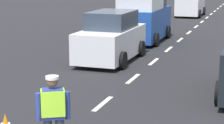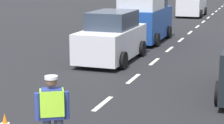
{
  "view_description": "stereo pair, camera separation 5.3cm",
  "coord_description": "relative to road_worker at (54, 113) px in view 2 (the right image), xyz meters",
  "views": [
    {
      "loc": [
        3.98,
        -4.94,
        3.62
      ],
      "look_at": [
        0.09,
        6.22,
        1.1
      ],
      "focal_mm": 68.02,
      "sensor_mm": 36.0,
      "label": 1
    },
    {
      "loc": [
        4.03,
        -4.92,
        3.62
      ],
      "look_at": [
        0.09,
        6.22,
        1.1
      ],
      "focal_mm": 68.02,
      "sensor_mm": 36.0,
      "label": 2
    }
  ],
  "objects": [
    {
      "name": "ground_plane",
      "position": [
        -0.33,
        18.88,
        -0.93
      ],
      "size": [
        96.0,
        96.0,
        0.0
      ],
      "primitive_type": "plane",
      "color": "black"
    },
    {
      "name": "lane_center_line",
      "position": [
        -0.33,
        23.08,
        -0.93
      ],
      "size": [
        0.14,
        46.4,
        0.01
      ],
      "color": "silver",
      "rests_on": "ground"
    },
    {
      "name": "road_worker",
      "position": [
        0.0,
        0.0,
        0.0
      ],
      "size": [
        0.64,
        0.6,
        1.67
      ],
      "color": "#383D4C",
      "rests_on": "ground"
    },
    {
      "name": "delivery_truck",
      "position": [
        -2.06,
        14.32,
        0.68
      ],
      "size": [
        2.16,
        4.6,
        3.54
      ],
      "color": "#1E4799",
      "rests_on": "ground"
    },
    {
      "name": "car_oncoming_lead",
      "position": [
        -2.05,
        9.21,
        0.02
      ],
      "size": [
        2.05,
        4.32,
        2.04
      ],
      "color": "silver",
      "rests_on": "ground"
    },
    {
      "name": "car_oncoming_third",
      "position": [
        -1.8,
        28.33,
        0.08
      ],
      "size": [
        2.1,
        4.33,
        2.17
      ],
      "color": "silver",
      "rests_on": "ground"
    }
  ]
}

